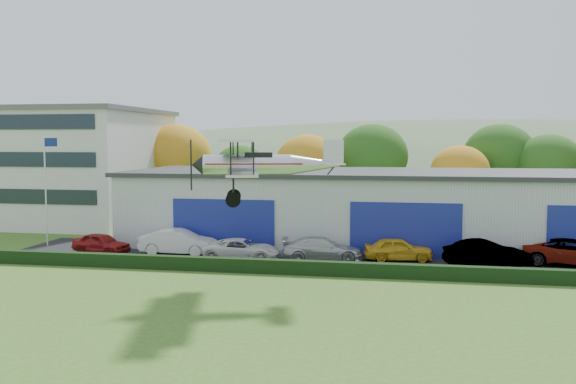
% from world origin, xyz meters
% --- Properties ---
extents(apron, '(48.00, 9.00, 0.05)m').
position_xyz_m(apron, '(3.00, 21.00, 0.03)').
color(apron, black).
rests_on(apron, ground).
extents(hedge, '(46.00, 0.60, 0.80)m').
position_xyz_m(hedge, '(3.00, 16.20, 0.40)').
color(hedge, black).
rests_on(hedge, ground).
extents(hangar, '(40.60, 12.60, 5.30)m').
position_xyz_m(hangar, '(5.00, 27.98, 2.66)').
color(hangar, '#B2B7BC').
rests_on(hangar, ground).
extents(office_block, '(20.60, 15.60, 10.40)m').
position_xyz_m(office_block, '(-28.00, 35.00, 5.21)').
color(office_block, silver).
rests_on(office_block, ground).
extents(flagpole, '(1.05, 0.10, 8.00)m').
position_xyz_m(flagpole, '(-19.88, 22.00, 4.78)').
color(flagpole, silver).
rests_on(flagpole, ground).
extents(tree_belt, '(75.70, 13.22, 10.12)m').
position_xyz_m(tree_belt, '(0.85, 40.62, 5.61)').
color(tree_belt, '#3D2614').
rests_on(tree_belt, ground).
extents(distant_hills, '(430.00, 196.00, 56.00)m').
position_xyz_m(distant_hills, '(-4.38, 140.00, -13.05)').
color(distant_hills, '#4C6642').
rests_on(distant_hills, ground).
extents(car_0, '(4.26, 2.48, 1.36)m').
position_xyz_m(car_0, '(-14.79, 19.93, 0.73)').
color(car_0, maroon).
rests_on(car_0, apron).
extents(car_1, '(5.07, 1.85, 1.66)m').
position_xyz_m(car_1, '(-9.61, 20.49, 0.88)').
color(car_1, silver).
rests_on(car_1, apron).
extents(car_2, '(4.95, 2.50, 1.34)m').
position_xyz_m(car_2, '(-5.06, 19.42, 0.72)').
color(car_2, silver).
rests_on(car_2, apron).
extents(car_3, '(5.24, 2.62, 1.46)m').
position_xyz_m(car_3, '(-0.08, 20.12, 0.78)').
color(car_3, silver).
rests_on(car_3, apron).
extents(car_4, '(4.42, 2.26, 1.44)m').
position_xyz_m(car_4, '(4.59, 21.03, 0.77)').
color(car_4, gold).
rests_on(car_4, apron).
extents(car_5, '(5.21, 2.95, 1.62)m').
position_xyz_m(car_5, '(9.76, 19.83, 0.86)').
color(car_5, gray).
rests_on(car_5, apron).
extents(car_6, '(6.09, 3.70, 1.58)m').
position_xyz_m(car_6, '(14.90, 21.34, 0.84)').
color(car_6, gray).
rests_on(car_6, apron).
extents(biplane, '(7.68, 8.72, 3.25)m').
position_xyz_m(biplane, '(-2.20, 12.22, 6.44)').
color(biplane, silver).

